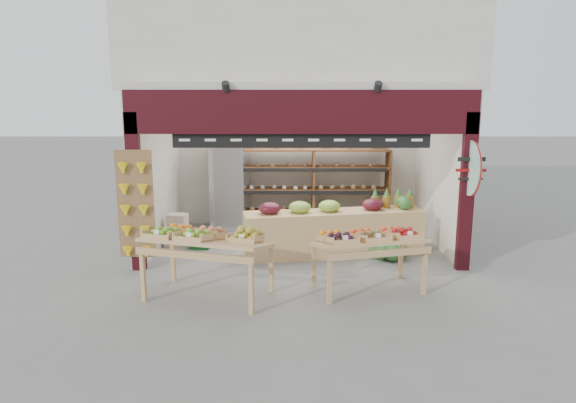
{
  "coord_description": "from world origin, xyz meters",
  "views": [
    {
      "loc": [
        -0.21,
        -9.41,
        2.87
      ],
      "look_at": [
        -0.22,
        -0.2,
        1.01
      ],
      "focal_mm": 32.0,
      "sensor_mm": 36.0,
      "label": 1
    }
  ],
  "objects_px": {
    "mid_counter": "(333,231)",
    "watermelon_pile": "(388,248)",
    "back_shelving": "(313,172)",
    "refrigerator": "(230,185)",
    "display_table_right": "(369,239)",
    "display_table_left": "(201,239)",
    "cardboard_stack": "(188,234)"
  },
  "relations": [
    {
      "from": "display_table_left",
      "to": "mid_counter",
      "type": "bearing_deg",
      "value": 43.6
    },
    {
      "from": "display_table_left",
      "to": "cardboard_stack",
      "type": "bearing_deg",
      "value": 105.25
    },
    {
      "from": "mid_counter",
      "to": "display_table_left",
      "type": "bearing_deg",
      "value": -136.4
    },
    {
      "from": "display_table_right",
      "to": "watermelon_pile",
      "type": "distance_m",
      "value": 1.82
    },
    {
      "from": "mid_counter",
      "to": "watermelon_pile",
      "type": "xyz_separation_m",
      "value": [
        0.99,
        -0.19,
        -0.27
      ]
    },
    {
      "from": "refrigerator",
      "to": "display_table_right",
      "type": "relative_size",
      "value": 1.11
    },
    {
      "from": "mid_counter",
      "to": "display_table_left",
      "type": "distance_m",
      "value": 2.93
    },
    {
      "from": "refrigerator",
      "to": "cardboard_stack",
      "type": "height_order",
      "value": "refrigerator"
    },
    {
      "from": "display_table_right",
      "to": "display_table_left",
      "type": "bearing_deg",
      "value": -175.15
    },
    {
      "from": "refrigerator",
      "to": "cardboard_stack",
      "type": "distance_m",
      "value": 1.75
    },
    {
      "from": "refrigerator",
      "to": "mid_counter",
      "type": "height_order",
      "value": "refrigerator"
    },
    {
      "from": "watermelon_pile",
      "to": "back_shelving",
      "type": "bearing_deg",
      "value": 120.13
    },
    {
      "from": "back_shelving",
      "to": "display_table_left",
      "type": "relative_size",
      "value": 1.71
    },
    {
      "from": "cardboard_stack",
      "to": "mid_counter",
      "type": "height_order",
      "value": "mid_counter"
    },
    {
      "from": "refrigerator",
      "to": "display_table_right",
      "type": "xyz_separation_m",
      "value": [
        2.49,
        -3.83,
        -0.18
      ]
    },
    {
      "from": "back_shelving",
      "to": "watermelon_pile",
      "type": "bearing_deg",
      "value": -59.87
    },
    {
      "from": "refrigerator",
      "to": "mid_counter",
      "type": "bearing_deg",
      "value": -36.43
    },
    {
      "from": "watermelon_pile",
      "to": "cardboard_stack",
      "type": "bearing_deg",
      "value": 168.19
    },
    {
      "from": "display_table_right",
      "to": "watermelon_pile",
      "type": "bearing_deg",
      "value": 68.88
    },
    {
      "from": "mid_counter",
      "to": "display_table_right",
      "type": "bearing_deg",
      "value": -78.37
    },
    {
      "from": "mid_counter",
      "to": "display_table_left",
      "type": "xyz_separation_m",
      "value": [
        -2.1,
        -2.0,
        0.41
      ]
    },
    {
      "from": "display_table_right",
      "to": "mid_counter",
      "type": "bearing_deg",
      "value": 101.63
    },
    {
      "from": "back_shelving",
      "to": "watermelon_pile",
      "type": "height_order",
      "value": "back_shelving"
    },
    {
      "from": "back_shelving",
      "to": "refrigerator",
      "type": "distance_m",
      "value": 1.86
    },
    {
      "from": "mid_counter",
      "to": "watermelon_pile",
      "type": "height_order",
      "value": "mid_counter"
    },
    {
      "from": "refrigerator",
      "to": "display_table_left",
      "type": "distance_m",
      "value": 4.04
    },
    {
      "from": "display_table_left",
      "to": "display_table_right",
      "type": "bearing_deg",
      "value": 4.85
    },
    {
      "from": "mid_counter",
      "to": "watermelon_pile",
      "type": "bearing_deg",
      "value": -10.92
    },
    {
      "from": "display_table_left",
      "to": "display_table_right",
      "type": "relative_size",
      "value": 1.12
    },
    {
      "from": "cardboard_stack",
      "to": "display_table_right",
      "type": "relative_size",
      "value": 0.57
    },
    {
      "from": "display_table_left",
      "to": "watermelon_pile",
      "type": "xyz_separation_m",
      "value": [
        3.09,
        1.81,
        -0.67
      ]
    },
    {
      "from": "back_shelving",
      "to": "cardboard_stack",
      "type": "height_order",
      "value": "back_shelving"
    }
  ]
}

